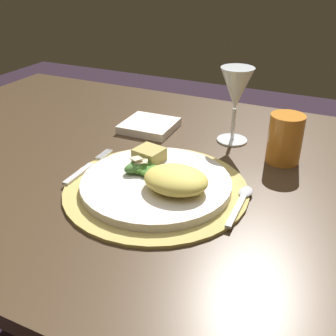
{
  "coord_description": "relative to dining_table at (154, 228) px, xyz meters",
  "views": [
    {
      "loc": [
        0.34,
        -0.64,
        1.13
      ],
      "look_at": [
        0.06,
        -0.05,
        0.77
      ],
      "focal_mm": 42.85,
      "sensor_mm": 36.0,
      "label": 1
    }
  ],
  "objects": [
    {
      "name": "bread_piece",
      "position": [
        0.01,
        -0.04,
        0.2
      ],
      "size": [
        0.06,
        0.06,
        0.03
      ],
      "primitive_type": "cube",
      "rotation": [
        0.0,
        0.0,
        2.95
      ],
      "color": "tan",
      "rests_on": "dinner_plate"
    },
    {
      "name": "pasta_serving",
      "position": [
        0.1,
        -0.11,
        0.21
      ],
      "size": [
        0.11,
        0.09,
        0.04
      ],
      "primitive_type": "ellipsoid",
      "rotation": [
        0.0,
        0.0,
        3.12
      ],
      "color": "#E8D15B",
      "rests_on": "dinner_plate"
    },
    {
      "name": "wine_glass",
      "position": [
        0.12,
        0.17,
        0.29
      ],
      "size": [
        0.07,
        0.07,
        0.17
      ],
      "color": "silver",
      "rests_on": "dining_table"
    },
    {
      "name": "dinner_plate",
      "position": [
        0.06,
        -0.1,
        0.18
      ],
      "size": [
        0.27,
        0.27,
        0.02
      ],
      "primitive_type": "cylinder",
      "color": "silver",
      "rests_on": "placemat"
    },
    {
      "name": "placemat",
      "position": [
        0.06,
        -0.1,
        0.17
      ],
      "size": [
        0.33,
        0.33,
        0.01
      ],
      "primitive_type": "cylinder",
      "color": "tan",
      "rests_on": "dining_table"
    },
    {
      "name": "dining_table",
      "position": [
        0.0,
        0.0,
        0.0
      ],
      "size": [
        1.35,
        0.85,
        0.75
      ],
      "color": "#453321",
      "rests_on": "ground"
    },
    {
      "name": "salad_greens",
      "position": [
        0.02,
        -0.08,
        0.2
      ],
      "size": [
        0.08,
        0.06,
        0.03
      ],
      "color": "#457D2B",
      "rests_on": "dinner_plate"
    },
    {
      "name": "spoon",
      "position": [
        0.21,
        -0.07,
        0.18
      ],
      "size": [
        0.02,
        0.13,
        0.01
      ],
      "color": "silver",
      "rests_on": "placemat"
    },
    {
      "name": "fork",
      "position": [
        -0.1,
        -0.09,
        0.18
      ],
      "size": [
        0.01,
        0.15,
        0.0
      ],
      "color": "silver",
      "rests_on": "placemat"
    },
    {
      "name": "amber_tumbler",
      "position": [
        0.24,
        0.12,
        0.22
      ],
      "size": [
        0.07,
        0.07,
        0.1
      ],
      "primitive_type": "cylinder",
      "color": "orange",
      "rests_on": "dining_table"
    },
    {
      "name": "napkin",
      "position": [
        -0.08,
        0.15,
        0.18
      ],
      "size": [
        0.12,
        0.12,
        0.02
      ],
      "primitive_type": "cube",
      "rotation": [
        0.0,
        0.0,
        0.03
      ],
      "color": "white",
      "rests_on": "dining_table"
    }
  ]
}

